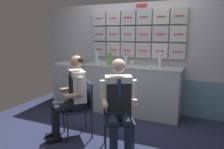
{
  "coord_description": "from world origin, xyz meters",
  "views": [
    {
      "loc": [
        1.27,
        -2.72,
        1.55
      ],
      "look_at": [
        0.04,
        0.07,
        0.96
      ],
      "focal_mm": 33.73,
      "sensor_mm": 36.0,
      "label": 1
    }
  ],
  "objects_px": {
    "crew_member_right": "(119,103)",
    "paper_cup_tan": "(99,61)",
    "folding_chair_left": "(83,103)",
    "folding_chair_right": "(118,111)",
    "water_bottle_blue_cap": "(126,61)",
    "service_trolley": "(70,83)",
    "crew_member_left": "(72,93)"
  },
  "relations": [
    {
      "from": "folding_chair_right",
      "to": "paper_cup_tan",
      "type": "distance_m",
      "value": 1.82
    },
    {
      "from": "service_trolley",
      "to": "folding_chair_right",
      "type": "relative_size",
      "value": 1.13
    },
    {
      "from": "paper_cup_tan",
      "to": "folding_chair_right",
      "type": "bearing_deg",
      "value": -54.9
    },
    {
      "from": "folding_chair_left",
      "to": "water_bottle_blue_cap",
      "type": "distance_m",
      "value": 1.27
    },
    {
      "from": "folding_chair_left",
      "to": "paper_cup_tan",
      "type": "bearing_deg",
      "value": 106.38
    },
    {
      "from": "service_trolley",
      "to": "water_bottle_blue_cap",
      "type": "bearing_deg",
      "value": 2.01
    },
    {
      "from": "crew_member_left",
      "to": "crew_member_right",
      "type": "bearing_deg",
      "value": -9.99
    },
    {
      "from": "folding_chair_left",
      "to": "paper_cup_tan",
      "type": "xyz_separation_m",
      "value": [
        -0.39,
        1.33,
        0.46
      ]
    },
    {
      "from": "folding_chair_right",
      "to": "paper_cup_tan",
      "type": "height_order",
      "value": "paper_cup_tan"
    },
    {
      "from": "service_trolley",
      "to": "folding_chair_right",
      "type": "distance_m",
      "value": 2.0
    },
    {
      "from": "crew_member_right",
      "to": "paper_cup_tan",
      "type": "xyz_separation_m",
      "value": [
        -1.09,
        1.58,
        0.3
      ]
    },
    {
      "from": "crew_member_left",
      "to": "folding_chair_left",
      "type": "bearing_deg",
      "value": 45.37
    },
    {
      "from": "service_trolley",
      "to": "water_bottle_blue_cap",
      "type": "relative_size",
      "value": 4.24
    },
    {
      "from": "service_trolley",
      "to": "crew_member_right",
      "type": "xyz_separation_m",
      "value": [
        1.69,
        -1.33,
        0.17
      ]
    },
    {
      "from": "folding_chair_right",
      "to": "paper_cup_tan",
      "type": "relative_size",
      "value": 11.99
    },
    {
      "from": "folding_chair_left",
      "to": "crew_member_left",
      "type": "distance_m",
      "value": 0.23
    },
    {
      "from": "folding_chair_right",
      "to": "folding_chair_left",
      "type": "bearing_deg",
      "value": 169.54
    },
    {
      "from": "crew_member_right",
      "to": "paper_cup_tan",
      "type": "relative_size",
      "value": 17.71
    },
    {
      "from": "paper_cup_tan",
      "to": "crew_member_right",
      "type": "bearing_deg",
      "value": -55.5
    },
    {
      "from": "folding_chair_right",
      "to": "paper_cup_tan",
      "type": "xyz_separation_m",
      "value": [
        -1.01,
        1.44,
        0.46
      ]
    },
    {
      "from": "crew_member_right",
      "to": "water_bottle_blue_cap",
      "type": "distance_m",
      "value": 1.48
    },
    {
      "from": "folding_chair_left",
      "to": "crew_member_right",
      "type": "relative_size",
      "value": 0.68
    },
    {
      "from": "water_bottle_blue_cap",
      "to": "paper_cup_tan",
      "type": "distance_m",
      "value": 0.71
    },
    {
      "from": "crew_member_left",
      "to": "folding_chair_right",
      "type": "relative_size",
      "value": 1.48
    },
    {
      "from": "folding_chair_right",
      "to": "water_bottle_blue_cap",
      "type": "height_order",
      "value": "water_bottle_blue_cap"
    },
    {
      "from": "folding_chair_left",
      "to": "folding_chair_right",
      "type": "relative_size",
      "value": 1.0
    },
    {
      "from": "crew_member_left",
      "to": "folding_chair_right",
      "type": "height_order",
      "value": "crew_member_left"
    },
    {
      "from": "folding_chair_left",
      "to": "paper_cup_tan",
      "type": "height_order",
      "value": "paper_cup_tan"
    },
    {
      "from": "service_trolley",
      "to": "crew_member_left",
      "type": "distance_m",
      "value": 1.49
    },
    {
      "from": "folding_chair_right",
      "to": "crew_member_right",
      "type": "height_order",
      "value": "crew_member_right"
    },
    {
      "from": "folding_chair_left",
      "to": "crew_member_left",
      "type": "relative_size",
      "value": 0.68
    },
    {
      "from": "water_bottle_blue_cap",
      "to": "paper_cup_tan",
      "type": "height_order",
      "value": "water_bottle_blue_cap"
    }
  ]
}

